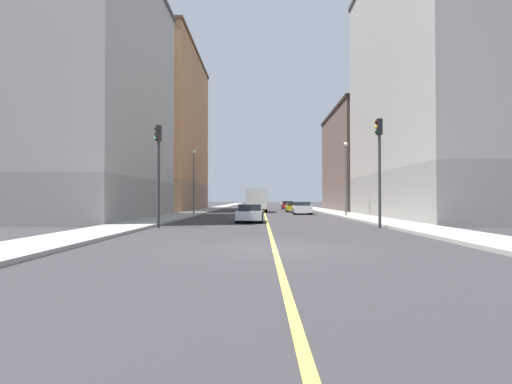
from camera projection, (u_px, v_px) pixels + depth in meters
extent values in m
plane|color=#322F32|center=(274.00, 248.00, 13.28)|extent=(400.00, 400.00, 0.00)
cube|color=#9E9B93|center=(315.00, 209.00, 62.18)|extent=(2.91, 168.00, 0.15)
cube|color=#9E9B93|center=(212.00, 209.00, 62.36)|extent=(2.91, 168.00, 0.15)
cube|color=#E5D14C|center=(264.00, 209.00, 62.27)|extent=(0.16, 154.00, 0.01)
cube|color=gray|center=(432.00, 195.00, 33.52)|extent=(8.75, 21.80, 3.89)
cube|color=#9E9993|center=(431.00, 61.00, 33.72)|extent=(8.75, 21.80, 18.76)
cube|color=brown|center=(364.00, 200.00, 55.42)|extent=(8.75, 18.71, 3.00)
cube|color=brown|center=(364.00, 151.00, 55.54)|extent=(8.75, 18.71, 10.48)
cube|color=#2B221D|center=(364.00, 112.00, 55.63)|extent=(9.05, 19.01, 0.40)
cube|color=gray|center=(95.00, 199.00, 32.49)|extent=(8.75, 18.52, 3.22)
cube|color=#9E9993|center=(96.00, 76.00, 32.66)|extent=(8.75, 18.52, 17.01)
cube|color=#8F6B4F|center=(167.00, 197.00, 57.20)|extent=(8.75, 23.16, 3.94)
cube|color=#A8754C|center=(167.00, 119.00, 57.39)|extent=(8.75, 23.16, 18.41)
cube|color=#4B3422|center=(167.00, 54.00, 57.55)|extent=(9.05, 23.46, 0.40)
cylinder|color=#2D2D2D|center=(380.00, 181.00, 22.41)|extent=(0.16, 0.16, 5.24)
cube|color=black|center=(379.00, 127.00, 22.46)|extent=(0.28, 0.32, 0.90)
sphere|color=#320404|center=(376.00, 122.00, 22.47)|extent=(0.20, 0.20, 0.20)
sphere|color=orange|center=(376.00, 127.00, 22.46)|extent=(0.20, 0.20, 0.20)
sphere|color=black|center=(376.00, 132.00, 22.46)|extent=(0.20, 0.20, 0.20)
cylinder|color=#2D2D2D|center=(158.00, 184.00, 22.55)|extent=(0.16, 0.16, 4.90)
cube|color=black|center=(159.00, 133.00, 22.60)|extent=(0.28, 0.32, 0.90)
sphere|color=#320404|center=(156.00, 129.00, 22.60)|extent=(0.20, 0.20, 0.20)
sphere|color=#352204|center=(156.00, 133.00, 22.60)|extent=(0.20, 0.20, 0.20)
sphere|color=green|center=(156.00, 138.00, 22.59)|extent=(0.20, 0.20, 0.20)
cylinder|color=#4C4C51|center=(346.00, 181.00, 35.96)|extent=(0.14, 0.14, 6.29)
sphere|color=#EAEACC|center=(346.00, 144.00, 36.02)|extent=(0.36, 0.36, 0.36)
cylinder|color=#4C4C51|center=(194.00, 183.00, 40.46)|extent=(0.14, 0.14, 6.13)
sphere|color=#EAEACC|center=(194.00, 152.00, 40.52)|extent=(0.36, 0.36, 0.36)
cube|color=#196670|center=(256.00, 204.00, 80.69)|extent=(1.88, 4.63, 0.60)
cube|color=black|center=(256.00, 202.00, 80.84)|extent=(1.58, 2.17, 0.46)
cylinder|color=black|center=(252.00, 205.00, 82.08)|extent=(0.24, 0.65, 0.64)
cylinder|color=black|center=(260.00, 205.00, 82.12)|extent=(0.24, 0.65, 0.64)
cylinder|color=black|center=(253.00, 206.00, 79.25)|extent=(0.24, 0.65, 0.64)
cylinder|color=black|center=(260.00, 206.00, 79.29)|extent=(0.24, 0.65, 0.64)
cube|color=gold|center=(293.00, 208.00, 49.97)|extent=(1.83, 4.53, 0.57)
cube|color=black|center=(293.00, 204.00, 49.91)|extent=(1.59, 2.19, 0.45)
cylinder|color=black|center=(286.00, 209.00, 51.39)|extent=(0.23, 0.64, 0.64)
cylinder|color=black|center=(299.00, 209.00, 51.34)|extent=(0.23, 0.64, 0.64)
cylinder|color=black|center=(287.00, 210.00, 48.60)|extent=(0.23, 0.64, 0.64)
cylinder|color=black|center=(301.00, 210.00, 48.55)|extent=(0.23, 0.64, 0.64)
cube|color=black|center=(258.00, 206.00, 59.76)|extent=(1.97, 4.12, 0.61)
cube|color=black|center=(258.00, 203.00, 59.86)|extent=(1.66, 2.11, 0.49)
cylinder|color=black|center=(252.00, 208.00, 60.98)|extent=(0.25, 0.65, 0.64)
cylinder|color=black|center=(263.00, 208.00, 61.04)|extent=(0.25, 0.65, 0.64)
cylinder|color=black|center=(253.00, 208.00, 58.48)|extent=(0.25, 0.65, 0.64)
cylinder|color=black|center=(264.00, 208.00, 58.54)|extent=(0.25, 0.65, 0.64)
cube|color=silver|center=(250.00, 215.00, 27.96)|extent=(1.82, 4.07, 0.59)
cube|color=black|center=(250.00, 208.00, 28.12)|extent=(1.57, 1.89, 0.44)
cylinder|color=black|center=(240.00, 217.00, 29.23)|extent=(0.23, 0.64, 0.64)
cylinder|color=black|center=(261.00, 217.00, 29.18)|extent=(0.23, 0.64, 0.64)
cylinder|color=black|center=(237.00, 219.00, 26.73)|extent=(0.23, 0.64, 0.64)
cylinder|color=black|center=(261.00, 219.00, 26.68)|extent=(0.23, 0.64, 0.64)
cube|color=white|center=(302.00, 209.00, 42.70)|extent=(2.08, 4.33, 0.68)
cube|color=black|center=(302.00, 204.00, 42.90)|extent=(1.74, 1.95, 0.42)
cylinder|color=black|center=(293.00, 211.00, 44.06)|extent=(0.25, 0.65, 0.64)
cylinder|color=black|center=(309.00, 211.00, 43.96)|extent=(0.25, 0.65, 0.64)
cylinder|color=black|center=(294.00, 212.00, 41.43)|extent=(0.25, 0.65, 0.64)
cylinder|color=black|center=(311.00, 212.00, 41.33)|extent=(0.25, 0.65, 0.64)
cube|color=red|center=(288.00, 206.00, 64.03)|extent=(2.00, 4.10, 0.55)
cube|color=black|center=(288.00, 203.00, 64.15)|extent=(1.71, 1.87, 0.51)
cylinder|color=black|center=(282.00, 207.00, 65.32)|extent=(0.24, 0.65, 0.64)
cylinder|color=black|center=(293.00, 207.00, 65.25)|extent=(0.24, 0.65, 0.64)
cylinder|color=black|center=(283.00, 207.00, 62.81)|extent=(0.24, 0.65, 0.64)
cylinder|color=black|center=(294.00, 207.00, 62.74)|extent=(0.24, 0.65, 0.64)
cube|color=navy|center=(257.00, 201.00, 51.75)|extent=(2.48, 1.91, 2.00)
cube|color=silver|center=(256.00, 199.00, 48.14)|extent=(2.48, 4.50, 2.34)
cylinder|color=black|center=(248.00, 208.00, 51.41)|extent=(0.30, 0.90, 0.90)
cylinder|color=black|center=(266.00, 208.00, 51.38)|extent=(0.30, 0.90, 0.90)
cylinder|color=black|center=(247.00, 209.00, 47.18)|extent=(0.30, 0.90, 0.90)
cylinder|color=black|center=(266.00, 209.00, 47.15)|extent=(0.30, 0.90, 0.90)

